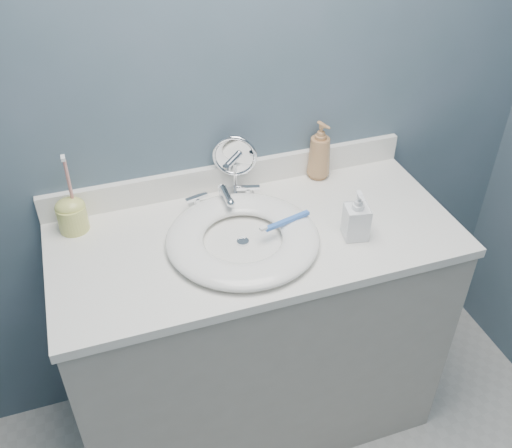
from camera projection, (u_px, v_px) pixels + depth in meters
name	position (u px, v px, depth m)	size (l,w,h in m)	color
back_wall	(227.00, 97.00, 1.72)	(2.20, 0.02, 2.40)	#405661
vanity_cabinet	(256.00, 336.00, 1.99)	(1.20, 0.55, 0.85)	#A6A197
countertop	(256.00, 237.00, 1.72)	(1.22, 0.57, 0.03)	white
backsplash	(230.00, 176.00, 1.88)	(1.22, 0.02, 0.09)	white
basin	(243.00, 238.00, 1.66)	(0.45, 0.45, 0.04)	white
drain	(243.00, 242.00, 1.67)	(0.04, 0.04, 0.01)	silver
faucet	(224.00, 199.00, 1.80)	(0.25, 0.13, 0.07)	silver
makeup_mirror	(235.00, 163.00, 1.81)	(0.14, 0.08, 0.21)	silver
soap_bottle_amber	(320.00, 150.00, 1.90)	(0.08, 0.08, 0.20)	#AA794C
soap_bottle_clear	(357.00, 215.00, 1.65)	(0.07, 0.07, 0.15)	white
toothbrush_holder	(72.00, 213.00, 1.69)	(0.09, 0.09, 0.26)	#CFCF67
toothbrush_lying	(285.00, 222.00, 1.68)	(0.17, 0.06, 0.02)	#3A6ECF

